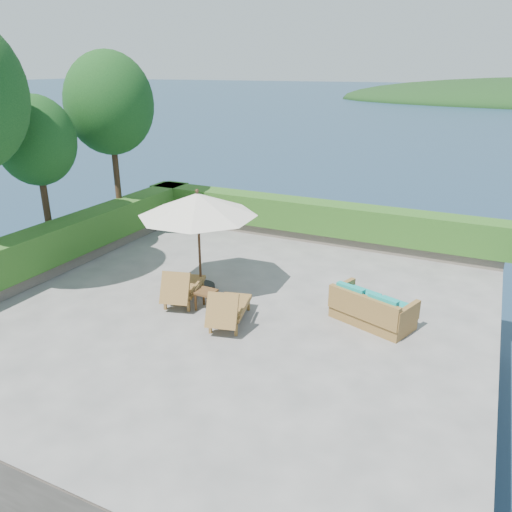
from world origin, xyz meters
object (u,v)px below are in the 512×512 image
at_px(side_table, 206,294).
at_px(wicker_loveseat, 371,310).
at_px(lounge_right, 228,308).
at_px(patio_umbrella, 198,205).
at_px(lounge_left, 182,287).

relative_size(side_table, wicker_loveseat, 0.24).
bearing_deg(side_table, wicker_loveseat, 14.80).
xyz_separation_m(lounge_right, wicker_loveseat, (2.90, 1.43, -0.06)).
height_order(patio_umbrella, lounge_right, patio_umbrella).
bearing_deg(lounge_right, patio_umbrella, 124.92).
xyz_separation_m(lounge_left, side_table, (0.73, -0.09, -0.01)).
bearing_deg(lounge_right, wicker_loveseat, 12.36).
xyz_separation_m(side_table, wicker_loveseat, (3.76, 0.99, -0.05)).
height_order(lounge_right, side_table, lounge_right).
bearing_deg(side_table, lounge_left, 172.81).
bearing_deg(wicker_loveseat, side_table, -145.86).
distance_m(lounge_right, wicker_loveseat, 3.24).
relative_size(lounge_right, side_table, 3.71).
distance_m(side_table, wicker_loveseat, 3.89).
height_order(patio_umbrella, wicker_loveseat, patio_umbrella).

